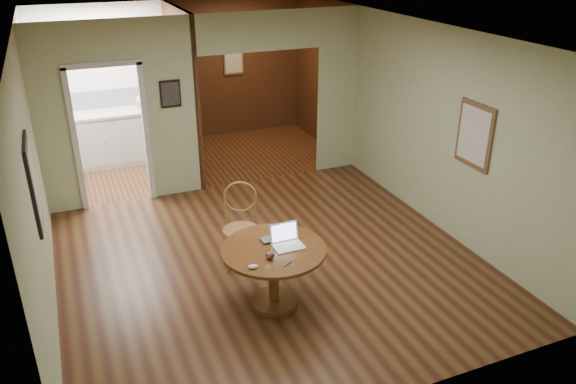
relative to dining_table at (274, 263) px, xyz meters
name	(u,v)px	position (x,y,z in m)	size (l,w,h in m)	color
floor	(271,262)	(0.27, 0.80, -0.52)	(5.00, 5.00, 0.00)	#411E12
room_shell	(172,103)	(-0.20, 3.90, 0.77)	(5.20, 7.50, 5.00)	silver
dining_table	(274,263)	(0.00, 0.00, 0.00)	(1.12, 1.12, 0.70)	brown
chair	(241,220)	(-0.05, 0.96, 0.06)	(0.57, 0.57, 1.05)	olive
open_laptop	(286,239)	(0.16, 0.02, 0.24)	(0.32, 0.27, 0.22)	white
closed_laptop	(278,240)	(0.10, 0.12, 0.20)	(0.34, 0.22, 0.03)	silver
mouse	(253,267)	(-0.33, -0.29, 0.20)	(0.10, 0.06, 0.04)	white
wine_glass	(270,254)	(-0.11, -0.19, 0.24)	(0.10, 0.10, 0.11)	white
pen	(288,264)	(0.02, -0.36, 0.19)	(0.01, 0.01, 0.13)	#0D0D5C
kitchen_cabinet	(113,138)	(-1.08, 5.00, -0.05)	(2.06, 0.60, 0.94)	silver
grocery_bag	(143,101)	(-0.49, 5.00, 0.55)	(0.26, 0.22, 0.26)	#CAB293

